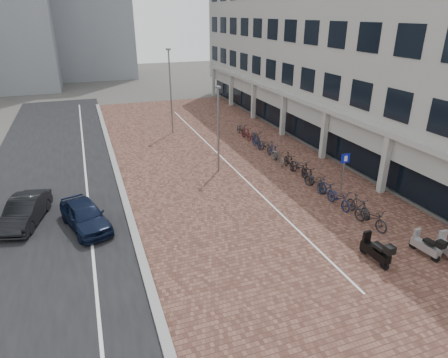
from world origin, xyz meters
TOP-DOWN VIEW (x-y plane):
  - ground at (0.00, 0.00)m, footprint 140.00×140.00m
  - plaza_brick at (2.00, 12.00)m, footprint 14.50×42.00m
  - street_asphalt at (-9.00, 12.00)m, footprint 8.00×50.00m
  - curb at (-5.10, 12.00)m, footprint 0.35×42.00m
  - lane_line at (-7.00, 12.00)m, footprint 0.12×44.00m
  - parking_line at (2.20, 12.00)m, footprint 0.10×30.00m
  - office_building at (12.97, 16.00)m, footprint 8.40×40.00m
  - car_navy at (-7.16, 5.55)m, footprint 2.61×4.18m
  - car_dark at (-9.88, 7.04)m, footprint 2.32×4.13m
  - scooter_mid at (3.90, -1.41)m, footprint 0.59×1.69m
  - scooter_back at (6.21, -1.77)m, footprint 0.63×1.55m
  - parking_sign at (6.43, 4.43)m, footprint 0.52×0.09m
  - lamp_near at (1.13, 10.15)m, footprint 0.12×0.12m
  - lamp_far at (0.34, 19.81)m, footprint 0.12×0.12m
  - bike_row at (5.59, 9.05)m, footprint 1.29×18.13m

SIDE VIEW (x-z plane):
  - ground at x=0.00m, z-range 0.00..0.00m
  - street_asphalt at x=-9.00m, z-range -0.01..0.02m
  - plaza_brick at x=2.00m, z-range -0.01..0.03m
  - lane_line at x=-7.00m, z-range 0.02..0.02m
  - parking_line at x=2.20m, z-range 0.03..0.04m
  - curb at x=-5.10m, z-range 0.00..0.14m
  - scooter_back at x=6.21m, z-range 0.00..1.04m
  - bike_row at x=5.59m, z-range 0.00..1.05m
  - scooter_mid at x=3.90m, z-range 0.00..1.15m
  - car_dark at x=-9.88m, z-range 0.00..1.29m
  - car_navy at x=-7.16m, z-range 0.00..1.33m
  - parking_sign at x=6.43m, z-range 0.43..2.90m
  - lamp_near at x=1.13m, z-range 0.00..5.40m
  - lamp_far at x=0.34m, z-range 0.00..6.82m
  - office_building at x=12.97m, z-range 0.94..15.94m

